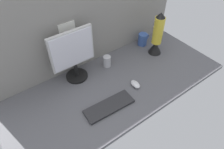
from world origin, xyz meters
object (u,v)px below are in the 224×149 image
(monitor, at_px, (73,54))
(lava_lamp, at_px, (157,37))
(mouse, at_px, (135,84))
(keyboard, at_px, (109,106))
(mug_ceramic_blue, at_px, (143,39))
(mug_steel, at_px, (107,61))

(monitor, distance_m, lava_lamp, 0.78)
(monitor, height_order, mouse, monitor)
(keyboard, distance_m, mug_ceramic_blue, 0.85)
(monitor, bearing_deg, keyboard, -85.56)
(keyboard, bearing_deg, monitor, 97.41)
(monitor, height_order, lava_lamp, monitor)
(mug_steel, distance_m, lava_lamp, 0.50)
(mouse, xyz_separation_m, lava_lamp, (0.44, 0.22, 0.15))
(keyboard, relative_size, lava_lamp, 0.91)
(keyboard, height_order, mouse, mouse)
(monitor, xyz_separation_m, mug_ceramic_blue, (0.75, 0.02, -0.17))
(mouse, relative_size, mug_steel, 0.95)
(mug_ceramic_blue, relative_size, mug_steel, 1.25)
(mouse, distance_m, mug_ceramic_blue, 0.58)
(lava_lamp, bearing_deg, keyboard, -159.47)
(mouse, bearing_deg, mug_ceramic_blue, 49.02)
(mouse, bearing_deg, monitor, 137.81)
(monitor, bearing_deg, mouse, -48.98)
(mug_ceramic_blue, distance_m, lava_lamp, 0.20)
(keyboard, bearing_deg, mug_ceramic_blue, 34.26)
(mug_ceramic_blue, bearing_deg, monitor, -178.82)
(monitor, height_order, mug_ceramic_blue, monitor)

